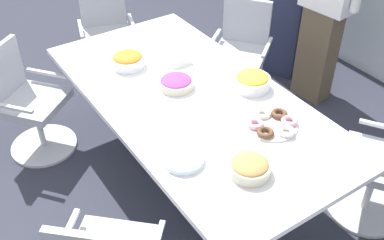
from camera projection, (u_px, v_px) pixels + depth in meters
ground_plane at (192, 176)px, 3.62m from camera, size 10.00×10.00×0.01m
conference_table at (192, 112)px, 3.24m from camera, size 2.40×1.20×0.75m
office_chair_1 at (240, 57)px, 4.27m from camera, size 0.76×0.76×0.91m
office_chair_2 at (108, 39)px, 4.54m from camera, size 0.68×0.68×0.91m
office_chair_3 at (29, 106)px, 3.66m from camera, size 0.76×0.76×0.91m
snack_bowl_cookies at (250, 167)px, 2.55m from camera, size 0.24×0.24×0.10m
snack_bowl_candy_mix at (176, 82)px, 3.23m from camera, size 0.25×0.25×0.08m
snack_bowl_chips_orange at (128, 60)px, 3.45m from camera, size 0.25×0.25×0.11m
snack_bowl_chips_yellow at (252, 81)px, 3.21m from camera, size 0.26×0.26×0.12m
donut_platter at (273, 124)px, 2.90m from camera, size 0.33×0.32×0.04m
plate_stack at (183, 160)px, 2.64m from camera, size 0.24×0.24×0.04m
napkin_pile at (175, 58)px, 3.51m from camera, size 0.20×0.20×0.06m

